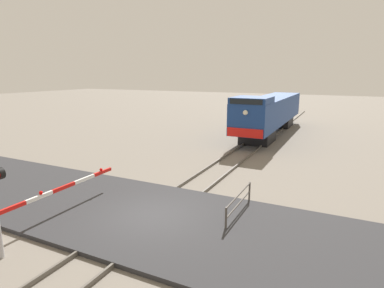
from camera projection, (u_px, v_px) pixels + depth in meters
ground_plane at (152, 219)px, 12.39m from camera, size 160.00×160.00×0.00m
rail_track_left at (137, 214)px, 12.68m from camera, size 0.08×80.00×0.15m
rail_track_right at (168, 221)px, 12.06m from camera, size 0.08×80.00×0.15m
road_surface at (152, 217)px, 12.37m from camera, size 36.00×6.31×0.16m
locomotive at (270, 112)px, 29.51m from camera, size 2.77×16.54×3.84m
crossing_gate at (15, 214)px, 10.97m from camera, size 0.36×6.41×1.28m
guard_railing at (239, 201)px, 12.54m from camera, size 0.08×3.04×0.95m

